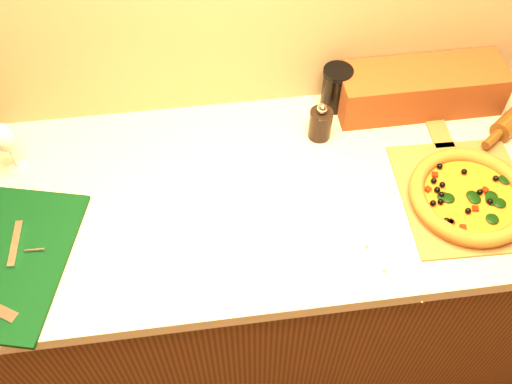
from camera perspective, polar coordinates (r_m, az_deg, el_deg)
The scene contains 9 objects.
cabinet at distance 1.85m, azimuth -0.16°, elevation -8.75°, with size 2.80×0.65×0.86m, color #401C0D.
countertop at distance 1.47m, azimuth -0.20°, elevation -0.34°, with size 2.84×0.68×0.04m, color #C6B39A.
pizza_peel at distance 1.54m, azimuth 19.95°, elevation 0.12°, with size 0.33×0.48×0.01m.
pizza at distance 1.50m, azimuth 20.60°, elevation -0.39°, with size 0.30×0.30×0.04m.
cutting_board at distance 1.45m, azimuth -23.95°, elevation -6.31°, with size 0.38×0.46×0.03m.
pepper_grinder at distance 1.55m, azimuth 6.46°, elevation 6.86°, with size 0.06×0.06×0.12m.
bread_bag at distance 1.68m, azimuth 16.04°, elevation 9.92°, with size 0.46×0.15×0.13m, color brown.
wine_glass at distance 1.55m, azimuth -23.92°, elevation 4.87°, with size 0.06×0.06×0.15m.
dark_jar at distance 1.63m, azimuth 8.00°, elevation 10.25°, with size 0.08×0.08×0.13m.
Camera 1 is at (-0.11, 0.55, 2.05)m, focal length 40.00 mm.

